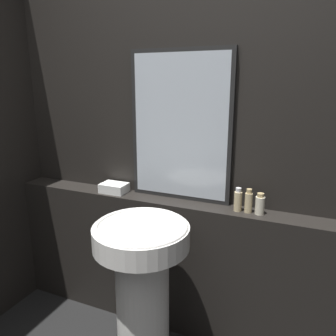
# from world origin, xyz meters

# --- Properties ---
(wall_back) EXTENTS (8.00, 0.06, 2.50)m
(wall_back) POSITION_xyz_m (0.00, 1.58, 1.25)
(wall_back) COLOR black
(wall_back) RESTS_ON ground_plane
(vanity_counter) EXTENTS (2.26, 0.17, 0.89)m
(vanity_counter) POSITION_xyz_m (0.00, 1.46, 0.44)
(vanity_counter) COLOR black
(vanity_counter) RESTS_ON ground_plane
(pedestal_sink) EXTENTS (0.49, 0.49, 0.91)m
(pedestal_sink) POSITION_xyz_m (0.02, 1.03, 0.55)
(pedestal_sink) COLOR white
(pedestal_sink) RESTS_ON ground_plane
(mirror) EXTENTS (0.64, 0.03, 0.91)m
(mirror) POSITION_xyz_m (0.03, 1.53, 1.34)
(mirror) COLOR black
(mirror) RESTS_ON vanity_counter
(towel_stack) EXTENTS (0.17, 0.12, 0.06)m
(towel_stack) POSITION_xyz_m (-0.41, 1.46, 0.92)
(towel_stack) COLOR white
(towel_stack) RESTS_ON vanity_counter
(shampoo_bottle) EXTENTS (0.04, 0.04, 0.14)m
(shampoo_bottle) POSITION_xyz_m (0.41, 1.46, 0.95)
(shampoo_bottle) COLOR #C6B284
(shampoo_bottle) RESTS_ON vanity_counter
(conditioner_bottle) EXTENTS (0.04, 0.04, 0.14)m
(conditioner_bottle) POSITION_xyz_m (0.47, 1.46, 0.95)
(conditioner_bottle) COLOR #C6B284
(conditioner_bottle) RESTS_ON vanity_counter
(lotion_bottle) EXTENTS (0.05, 0.05, 0.12)m
(lotion_bottle) POSITION_xyz_m (0.54, 1.46, 0.94)
(lotion_bottle) COLOR beige
(lotion_bottle) RESTS_ON vanity_counter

